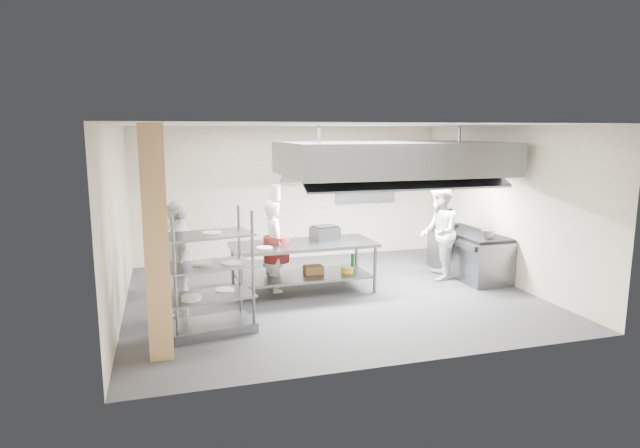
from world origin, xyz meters
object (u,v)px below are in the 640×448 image
object	(u,v)px
island	(303,267)
cooking_range	(468,255)
chef_line	(439,233)
stockpot	(488,233)
pass_rack	(210,272)
chef_head	(274,246)
griddle	(325,233)
chef_plating	(179,260)

from	to	relation	value
island	cooking_range	xyz separation A→B (m)	(3.49, 0.16, -0.04)
chef_line	stockpot	bearing A→B (deg)	80.50
island	pass_rack	bearing A→B (deg)	-140.46
pass_rack	chef_line	bearing A→B (deg)	9.56
chef_head	stockpot	distance (m)	4.08
chef_head	griddle	world-z (taller)	chef_head
cooking_range	chef_line	xyz separation A→B (m)	(-0.71, -0.04, 0.51)
chef_line	chef_plating	world-z (taller)	chef_plating
island	chef_plating	size ratio (longest dim) A/B	1.38
chef_line	chef_plating	size ratio (longest dim) A/B	0.99
chef_line	chef_head	bearing A→B (deg)	-67.06
cooking_range	griddle	xyz separation A→B (m)	(-3.02, 0.04, 0.61)
cooking_range	chef_line	distance (m)	0.87
stockpot	island	bearing A→B (deg)	173.51
cooking_range	chef_line	world-z (taller)	chef_line
chef_plating	stockpot	bearing A→B (deg)	95.75
island	chef_line	xyz separation A→B (m)	(2.79, 0.12, 0.47)
cooking_range	pass_rack	bearing A→B (deg)	-162.09
island	chef_head	world-z (taller)	chef_head
chef_head	griddle	xyz separation A→B (m)	(0.95, -0.03, 0.19)
chef_line	chef_plating	bearing A→B (deg)	-54.24
chef_head	island	bearing A→B (deg)	-119.73
chef_line	griddle	distance (m)	2.32
island	stockpot	world-z (taller)	stockpot
chef_line	griddle	size ratio (longest dim) A/B	3.91
cooking_range	chef_head	xyz separation A→B (m)	(-3.98, 0.07, 0.42)
chef_head	griddle	distance (m)	0.97
pass_rack	chef_head	bearing A→B (deg)	43.30
cooking_range	chef_plating	bearing A→B (deg)	-170.11
island	pass_rack	distance (m)	2.41
island	chef_line	distance (m)	2.83
griddle	stockpot	distance (m)	3.13
chef_line	griddle	xyz separation A→B (m)	(-2.32, 0.08, 0.10)
island	griddle	xyz separation A→B (m)	(0.47, 0.20, 0.57)
chef_line	stockpot	distance (m)	0.92
island	chef_head	distance (m)	0.66
pass_rack	chef_head	distance (m)	2.21
pass_rack	stockpot	distance (m)	5.46
island	griddle	distance (m)	0.77
chef_line	chef_plating	distance (m)	5.06
chef_head	chef_plating	bearing A→B (deg)	118.03
chef_head	stockpot	size ratio (longest dim) A/B	7.28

